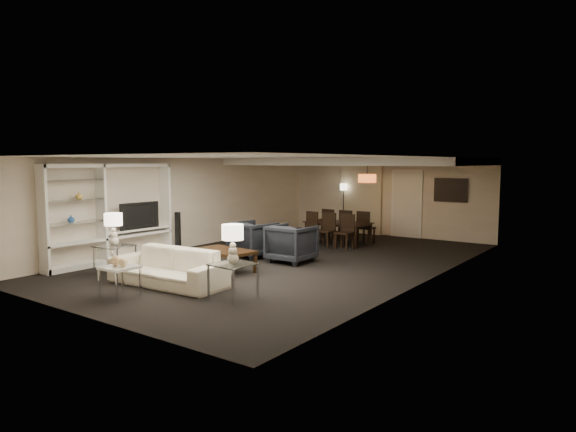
% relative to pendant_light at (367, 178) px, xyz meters
% --- Properties ---
extents(floor, '(11.00, 11.00, 0.00)m').
position_rel_pendant_light_xyz_m(floor, '(-0.30, -3.50, -1.92)').
color(floor, black).
rests_on(floor, ground).
extents(ceiling, '(7.00, 11.00, 0.02)m').
position_rel_pendant_light_xyz_m(ceiling, '(-0.30, -3.50, 0.58)').
color(ceiling, silver).
rests_on(ceiling, ground).
extents(wall_back, '(7.00, 0.02, 2.50)m').
position_rel_pendant_light_xyz_m(wall_back, '(-0.30, 2.00, -0.67)').
color(wall_back, '#C1B19B').
rests_on(wall_back, ground).
extents(wall_front, '(7.00, 0.02, 2.50)m').
position_rel_pendant_light_xyz_m(wall_front, '(-0.30, -9.00, -0.67)').
color(wall_front, '#C1B19B').
rests_on(wall_front, ground).
extents(wall_left, '(0.02, 11.00, 2.50)m').
position_rel_pendant_light_xyz_m(wall_left, '(-3.80, -3.50, -0.67)').
color(wall_left, '#C1B19B').
rests_on(wall_left, ground).
extents(wall_right, '(0.02, 11.00, 2.50)m').
position_rel_pendant_light_xyz_m(wall_right, '(3.20, -3.50, -0.67)').
color(wall_right, '#C1B19B').
rests_on(wall_right, ground).
extents(ceiling_soffit, '(7.00, 4.00, 0.20)m').
position_rel_pendant_light_xyz_m(ceiling_soffit, '(-0.30, 0.00, 0.48)').
color(ceiling_soffit, silver).
rests_on(ceiling_soffit, ceiling).
extents(curtains, '(1.50, 0.12, 2.40)m').
position_rel_pendant_light_xyz_m(curtains, '(-1.20, 1.92, -0.72)').
color(curtains, beige).
rests_on(curtains, wall_back).
extents(door, '(0.90, 0.05, 2.10)m').
position_rel_pendant_light_xyz_m(door, '(0.40, 1.97, -0.87)').
color(door, silver).
rests_on(door, wall_back).
extents(painting, '(0.95, 0.04, 0.65)m').
position_rel_pendant_light_xyz_m(painting, '(1.80, 1.96, -0.37)').
color(painting, '#142D38').
rests_on(painting, wall_back).
extents(media_unit, '(0.38, 3.40, 2.35)m').
position_rel_pendant_light_xyz_m(media_unit, '(-3.61, -6.10, -0.74)').
color(media_unit, white).
rests_on(media_unit, wall_left).
extents(pendant_light, '(0.52, 0.52, 0.24)m').
position_rel_pendant_light_xyz_m(pendant_light, '(0.00, 0.00, 0.00)').
color(pendant_light, '#D8591E').
rests_on(pendant_light, ceiling_soffit).
extents(sofa, '(2.49, 1.11, 0.71)m').
position_rel_pendant_light_xyz_m(sofa, '(-0.76, -6.85, -1.56)').
color(sofa, beige).
rests_on(sofa, floor).
extents(coffee_table, '(1.42, 0.92, 0.48)m').
position_rel_pendant_light_xyz_m(coffee_table, '(-0.76, -5.25, -1.68)').
color(coffee_table, black).
rests_on(coffee_table, floor).
extents(armchair_left, '(1.10, 1.12, 0.91)m').
position_rel_pendant_light_xyz_m(armchair_left, '(-1.36, -3.55, -1.47)').
color(armchair_left, black).
rests_on(armchair_left, floor).
extents(armchair_right, '(0.97, 1.00, 0.91)m').
position_rel_pendant_light_xyz_m(armchair_right, '(-0.16, -3.55, -1.47)').
color(armchair_right, black).
rests_on(armchair_right, floor).
extents(side_table_left, '(0.71, 0.71, 0.62)m').
position_rel_pendant_light_xyz_m(side_table_left, '(-2.46, -6.85, -1.61)').
color(side_table_left, white).
rests_on(side_table_left, floor).
extents(side_table_right, '(0.72, 0.72, 0.62)m').
position_rel_pendant_light_xyz_m(side_table_right, '(0.94, -6.85, -1.61)').
color(side_table_right, white).
rests_on(side_table_right, floor).
extents(table_lamp_left, '(0.39, 0.39, 0.69)m').
position_rel_pendant_light_xyz_m(table_lamp_left, '(-2.46, -6.85, -0.95)').
color(table_lamp_left, beige).
rests_on(table_lamp_left, side_table_left).
extents(table_lamp_right, '(0.42, 0.42, 0.69)m').
position_rel_pendant_light_xyz_m(table_lamp_right, '(0.94, -6.85, -0.95)').
color(table_lamp_right, beige).
rests_on(table_lamp_right, side_table_right).
extents(marble_table, '(0.56, 0.56, 0.56)m').
position_rel_pendant_light_xyz_m(marble_table, '(-0.76, -7.95, -1.64)').
color(marble_table, silver).
rests_on(marble_table, floor).
extents(gold_gourd_a, '(0.18, 0.18, 0.18)m').
position_rel_pendant_light_xyz_m(gold_gourd_a, '(-0.86, -7.95, -1.27)').
color(gold_gourd_a, tan).
rests_on(gold_gourd_a, marble_table).
extents(gold_gourd_b, '(0.16, 0.16, 0.16)m').
position_rel_pendant_light_xyz_m(gold_gourd_b, '(-0.66, -7.95, -1.29)').
color(gold_gourd_b, tan).
rests_on(gold_gourd_b, marble_table).
extents(television, '(1.13, 0.15, 0.65)m').
position_rel_pendant_light_xyz_m(television, '(-3.58, -5.38, -0.84)').
color(television, black).
rests_on(television, media_unit).
extents(vase_blue, '(0.16, 0.16, 0.16)m').
position_rel_pendant_light_xyz_m(vase_blue, '(-3.61, -7.12, -0.78)').
color(vase_blue, '#224E96').
rests_on(vase_blue, media_unit).
extents(vase_amber, '(0.17, 0.17, 0.17)m').
position_rel_pendant_light_xyz_m(vase_amber, '(-3.61, -6.90, -0.27)').
color(vase_amber, gold).
rests_on(vase_amber, media_unit).
extents(floor_speaker, '(0.15, 0.15, 1.08)m').
position_rel_pendant_light_xyz_m(floor_speaker, '(-3.36, -4.25, -1.38)').
color(floor_speaker, black).
rests_on(floor_speaker, floor).
extents(dining_table, '(1.87, 1.07, 0.65)m').
position_rel_pendant_light_xyz_m(dining_table, '(-0.64, -0.58, -1.60)').
color(dining_table, black).
rests_on(dining_table, floor).
extents(chair_nl, '(0.49, 0.49, 0.96)m').
position_rel_pendant_light_xyz_m(chair_nl, '(-1.24, -1.23, -1.44)').
color(chair_nl, black).
rests_on(chair_nl, floor).
extents(chair_nm, '(0.45, 0.45, 0.96)m').
position_rel_pendant_light_xyz_m(chair_nm, '(-0.64, -1.23, -1.44)').
color(chair_nm, black).
rests_on(chair_nm, floor).
extents(chair_nr, '(0.45, 0.45, 0.96)m').
position_rel_pendant_light_xyz_m(chair_nr, '(-0.04, -1.23, -1.44)').
color(chair_nr, black).
rests_on(chair_nr, floor).
extents(chair_fl, '(0.46, 0.46, 0.96)m').
position_rel_pendant_light_xyz_m(chair_fl, '(-1.24, 0.07, -1.44)').
color(chair_fl, black).
rests_on(chair_fl, floor).
extents(chair_fm, '(0.47, 0.47, 0.96)m').
position_rel_pendant_light_xyz_m(chair_fm, '(-0.64, 0.07, -1.44)').
color(chair_fm, black).
rests_on(chair_fm, floor).
extents(chair_fr, '(0.45, 0.45, 0.96)m').
position_rel_pendant_light_xyz_m(chair_fr, '(-0.04, 0.07, -1.44)').
color(chair_fr, black).
rests_on(chair_fr, floor).
extents(floor_lamp, '(0.26, 0.26, 1.67)m').
position_rel_pendant_light_xyz_m(floor_lamp, '(-1.75, 1.70, -1.09)').
color(floor_lamp, black).
rests_on(floor_lamp, floor).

